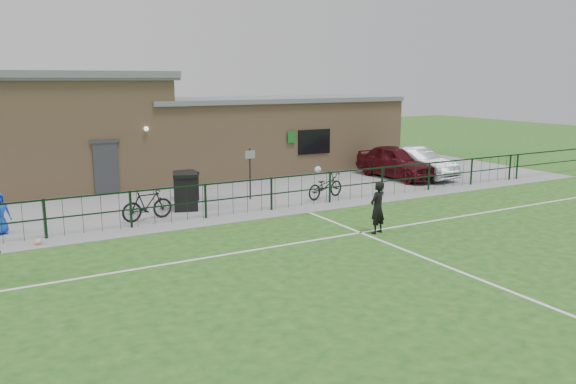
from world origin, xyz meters
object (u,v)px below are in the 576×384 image
bicycle_d (147,205)px  wheelie_bin_right (187,187)px  wheelie_bin_left (186,192)px  ball_ground (38,242)px  car_silver (415,163)px  sign_post (250,174)px  bicycle_e (325,186)px  car_maroon (398,162)px

bicycle_d → wheelie_bin_right: bearing=-50.6°
wheelie_bin_left → ball_ground: (-5.13, -2.16, -0.54)m
wheelie_bin_left → car_silver: car_silver is taller
bicycle_d → ball_ground: size_ratio=8.48×
wheelie_bin_right → sign_post: 2.50m
car_silver → bicycle_e: bearing=-169.3°
wheelie_bin_right → bicycle_e: 5.40m
wheelie_bin_left → ball_ground: bearing=-139.8°
wheelie_bin_left → wheelie_bin_right: bearing=86.6°
bicycle_d → ball_ground: bearing=101.9°
ball_ground → wheelie_bin_right: bearing=33.0°
car_silver → bicycle_e: (-6.29, -1.90, -0.22)m
wheelie_bin_right → car_maroon: 10.37m
wheelie_bin_left → ball_ground: 5.59m
wheelie_bin_left → car_maroon: bearing=24.4°
bicycle_e → bicycle_d: bearing=76.2°
ball_ground → bicycle_e: bearing=7.2°
wheelie_bin_left → bicycle_d: (-1.64, -0.89, -0.09)m
wheelie_bin_left → car_silver: bearing=22.6°
car_silver → bicycle_e: size_ratio=2.32×
bicycle_d → ball_ground: (-3.49, -1.28, -0.44)m
wheelie_bin_right → bicycle_d: 3.29m
bicycle_e → ball_ground: size_ratio=9.00×
car_maroon → car_silver: bearing=-22.7°
wheelie_bin_right → car_silver: size_ratio=0.24×
bicycle_d → car_maroon: bearing=-88.0°
car_maroon → car_silver: 0.83m
wheelie_bin_right → car_silver: bearing=-3.0°
sign_post → bicycle_e: (2.66, -1.27, -0.51)m
wheelie_bin_left → wheelie_bin_right: wheelie_bin_left is taller
car_silver → ball_ground: 17.17m
ball_ground → car_silver: bearing=10.9°
car_silver → bicycle_e: car_silver is taller
car_maroon → car_silver: car_maroon is taller
bicycle_e → wheelie_bin_right: bearing=49.7°
sign_post → car_maroon: size_ratio=0.44×
bicycle_e → ball_ground: 10.65m
sign_post → bicycle_d: (-4.41, -1.32, -0.47)m
wheelie_bin_left → sign_post: (2.77, 0.44, 0.38)m
wheelie_bin_left → bicycle_e: 5.50m
wheelie_bin_left → ball_ground: wheelie_bin_left is taller
car_silver → ball_ground: car_silver is taller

